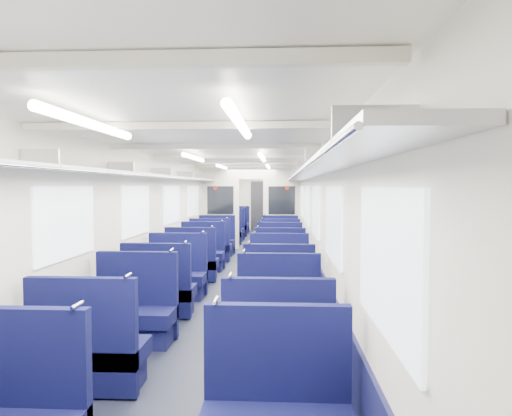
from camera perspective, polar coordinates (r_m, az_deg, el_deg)
The scene contains 37 objects.
floor at distance 10.04m, azimuth -1.81°, elevation -7.60°, with size 2.80×18.00×0.01m, color black.
ceiling at distance 9.89m, azimuth -1.83°, elevation 5.92°, with size 2.80×18.00×0.01m, color white.
wall_left at distance 10.11m, azimuth -9.75°, elevation -0.85°, with size 0.02×18.00×2.35m, color beige.
dado_left at distance 10.19m, azimuth -9.63°, elevation -5.49°, with size 0.03×17.90×0.70m, color #0F1034.
wall_right at distance 9.87m, azimuth 6.30°, elevation -0.92°, with size 0.02×18.00×2.35m, color beige.
dado_right at distance 9.96m, azimuth 6.19°, elevation -5.66°, with size 0.03×17.90×0.70m, color #0F1034.
wall_far at distance 18.87m, azimuth 0.53°, elevation 0.84°, with size 2.80×0.02×2.35m, color beige.
luggage_rack_left at distance 10.05m, azimuth -8.75°, elevation 3.69°, with size 0.36×17.40×0.18m.
luggage_rack_right at distance 9.85m, azimuth 5.23°, elevation 3.73°, with size 0.36×17.40×0.18m.
windows at distance 9.43m, azimuth -2.07°, elevation 0.42°, with size 2.78×15.60×0.75m.
ceiling_fittings at distance 9.63m, azimuth -1.97°, elevation 5.64°, with size 2.70×16.06×0.11m.
end_door at distance 18.81m, azimuth 0.52°, elevation 0.30°, with size 0.75×0.06×2.00m, color black.
bulkhead at distance 13.07m, azimuth -0.62°, elevation 0.25°, with size 2.80×0.10×2.35m.
seat_4 at distance 4.46m, azimuth -20.13°, elevation -16.75°, with size 0.95×0.53×1.07m.
seat_5 at distance 4.18m, azimuth 2.77°, elevation -17.90°, with size 0.95×0.53×1.07m.
seat_6 at distance 5.57m, azimuth -14.94°, elevation -12.70°, with size 0.95×0.53×1.07m.
seat_7 at distance 5.28m, azimuth 2.85°, elevation -13.49°, with size 0.95×0.53×1.07m.
seat_8 at distance 6.55m, azimuth -12.03°, elevation -10.32°, with size 0.95×0.53×1.07m.
seat_9 at distance 6.34m, azimuth 2.89°, elevation -10.71°, with size 0.95×0.53×1.07m.
seat_10 at distance 7.58m, azimuth -9.86°, elevation -8.51°, with size 0.95×0.53×1.07m.
seat_11 at distance 7.44m, azimuth 2.93°, elevation -8.70°, with size 0.95×0.53×1.07m.
seat_12 at distance 8.81m, azimuth -7.99°, elevation -6.92°, with size 0.95×0.53×1.07m.
seat_13 at distance 8.64m, azimuth 2.95°, elevation -7.08°, with size 0.95×0.53×1.07m.
seat_14 at distance 9.92m, azimuth -6.71°, elevation -5.82°, with size 0.95×0.53×1.07m.
seat_15 at distance 9.66m, azimuth 2.97°, elevation -6.04°, with size 0.95×0.53×1.07m.
seat_16 at distance 11.04m, azimuth -5.69°, elevation -4.95°, with size 0.95×0.53×1.07m.
seat_17 at distance 10.91m, azimuth 2.99°, elevation -5.03°, with size 0.95×0.53×1.07m.
seat_18 at distance 12.04m, azimuth -4.95°, elevation -4.30°, with size 0.95×0.53×1.07m.
seat_19 at distance 11.92m, azimuth 3.00°, elevation -4.36°, with size 0.95×0.53×1.07m.
seat_20 at distance 14.16m, azimuth -3.72°, elevation -3.24°, with size 0.95×0.53×1.07m.
seat_21 at distance 14.09m, azimuth 3.02°, elevation -3.26°, with size 0.95×0.53×1.07m.
seat_22 at distance 15.17m, azimuth -3.27°, elevation -2.84°, with size 0.95×0.53×1.07m.
seat_23 at distance 15.17m, azimuth 3.02°, elevation -2.84°, with size 0.95×0.53×1.07m.
seat_24 at distance 16.39m, azimuth -2.79°, elevation -2.42°, with size 0.95×0.53×1.07m.
seat_25 at distance 16.34m, azimuth 3.03°, elevation -2.44°, with size 0.95×0.53×1.07m.
seat_26 at distance 17.44m, azimuth -2.43°, elevation -2.11°, with size 0.95×0.53×1.07m.
seat_27 at distance 17.53m, azimuth 3.04°, elevation -2.08°, with size 0.95×0.53×1.07m.
Camera 1 is at (0.85, -9.84, 1.80)m, focal length 32.10 mm.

